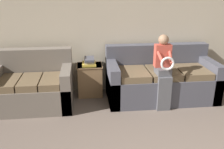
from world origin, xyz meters
The scene contains 6 objects.
wall_back centered at (0.00, 3.23, 1.27)m, with size 7.56×0.06×2.55m.
couch_main centered at (0.21, 2.72, 0.34)m, with size 1.91×0.90×0.93m.
couch_side centered at (-2.03, 2.66, 0.33)m, with size 1.33×0.89×0.92m.
child_left_seated centered at (0.13, 2.35, 0.68)m, with size 0.26×0.37×1.22m.
side_shelf centered at (-1.05, 2.98, 0.30)m, with size 0.46×0.40×0.58m.
book_stack centered at (-1.06, 2.98, 0.64)m, with size 0.25×0.31×0.13m.
Camera 1 is at (-1.13, -1.36, 1.96)m, focal length 40.00 mm.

